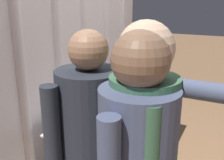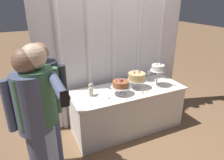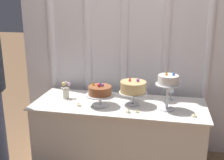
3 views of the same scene
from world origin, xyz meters
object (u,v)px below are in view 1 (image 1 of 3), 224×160
tealight_far_left (122,121)px  tealight_near_right (150,100)px  cake_display_leftmost (126,98)px  tealight_near_left (149,103)px  tealight_far_right (163,86)px  cake_table (124,135)px  cake_display_rightmost (147,69)px  cake_display_center (131,84)px  flower_vase (92,119)px  wine_glass (126,78)px

tealight_far_left → tealight_near_right: bearing=-5.3°
cake_display_leftmost → tealight_far_left: (-0.21, -0.06, -0.14)m
tealight_far_left → tealight_near_left: 0.53m
tealight_far_right → cake_display_leftmost: bearing=173.8°
cake_table → cake_display_rightmost: (0.50, -0.06, 0.64)m
cake_table → cake_display_leftmost: cake_display_leftmost is taller
cake_table → cake_display_center: 0.56m
cake_display_rightmost → tealight_far_right: (0.26, -0.13, -0.27)m
cake_display_center → cake_display_rightmost: (0.35, -0.06, 0.09)m
cake_display_rightmost → tealight_near_right: 0.42m
flower_vase → tealight_near_right: size_ratio=4.84×
flower_vase → tealight_far_left: flower_vase is taller
cake_table → cake_display_center: bearing=-0.9°
cake_display_leftmost → tealight_far_left: 0.26m
tealight_far_left → tealight_near_left: bearing=-8.3°
cake_display_leftmost → cake_display_rightmost: bearing=2.6°
cake_display_leftmost → tealight_far_right: size_ratio=6.07×
cake_display_rightmost → tealight_near_right: size_ratio=9.79×
cake_table → tealight_near_right: bearing=-43.8°
cake_table → flower_vase: flower_vase is taller
cake_display_leftmost → tealight_near_left: cake_display_leftmost is taller
tealight_near_left → tealight_near_right: (0.08, 0.02, -0.00)m
cake_table → cake_display_leftmost: (-0.18, -0.09, 0.51)m
tealight_near_right → cake_display_rightmost: bearing=26.9°
cake_display_center → flower_vase: size_ratio=1.51×
cake_display_leftmost → cake_display_center: size_ratio=1.00×
cake_table → cake_display_leftmost: bearing=-152.8°
flower_vase → tealight_near_left: (0.73, -0.26, -0.07)m
tealight_near_right → tealight_far_right: 0.54m
cake_display_rightmost → tealight_far_left: cake_display_rightmost is taller
flower_vase → cake_table: bearing=-3.5°
tealight_far_right → cake_display_rightmost: bearing=152.8°
wine_glass → tealight_near_right: 0.55m
wine_glass → tealight_far_left: bearing=-157.9°
cake_display_center → tealight_far_left: 0.59m
cake_display_leftmost → flower_vase: 0.44m
cake_display_rightmost → cake_display_leftmost: bearing=-177.4°
cake_display_leftmost → tealight_far_left: cake_display_leftmost is taller
cake_display_center → tealight_near_right: bearing=-72.0°
wine_glass → cake_display_center: bearing=-149.1°
cake_display_center → tealight_near_right: (0.07, -0.20, -0.18)m
cake_table → flower_vase: 0.75m
cake_display_center → flower_vase: cake_display_center is taller
wine_glass → tealight_near_left: bearing=-131.6°
cake_display_leftmost → wine_glass: 0.79m
wine_glass → cake_table: bearing=-156.9°
cake_display_rightmost → tealight_near_left: cake_display_rightmost is taller
tealight_near_right → tealight_far_right: bearing=1.1°
tealight_near_left → tealight_far_left: bearing=171.7°
tealight_far_left → tealight_far_right: 1.15m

